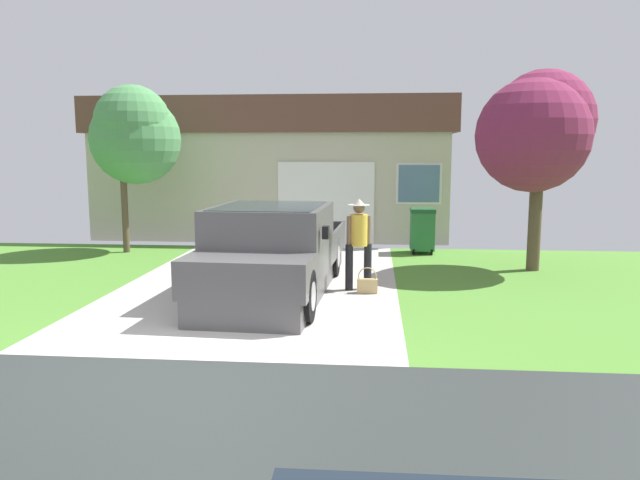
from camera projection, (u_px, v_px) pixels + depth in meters
name	position (u px, v px, depth m)	size (l,w,h in m)	color
ground	(138.00, 430.00, 5.60)	(29.20, 18.60, 0.18)	#B3ADA6
pickup_truck	(273.00, 255.00, 10.71)	(2.21, 5.62, 1.62)	#4E4D4E
person_with_hat	(359.00, 237.00, 11.13)	(0.48, 0.41, 1.69)	black
handbag	(367.00, 285.00, 10.95)	(0.37, 0.15, 0.48)	tan
house_with_garage	(279.00, 167.00, 19.22)	(10.61, 5.33, 4.08)	#B8B19A
front_yard_tree	(537.00, 129.00, 12.64)	(2.57, 2.72, 4.28)	brown
neighbor_tree	(134.00, 134.00, 15.09)	(2.25, 2.25, 4.18)	brown
wheeled_trash_bin	(422.00, 229.00, 15.22)	(0.60, 0.72, 1.14)	#286B38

